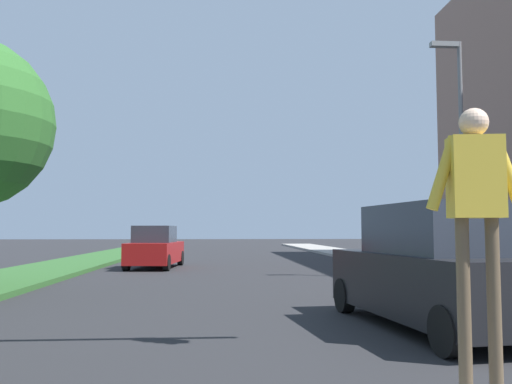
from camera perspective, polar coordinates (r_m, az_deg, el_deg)
ground_plane at (r=26.73m, az=-2.63°, el=-7.41°), size 140.00×140.00×0.00m
median_strip at (r=25.52m, az=-18.64°, el=-7.20°), size 3.18×64.00×0.15m
sidewalk_right at (r=26.08m, az=14.54°, el=-7.21°), size 3.00×64.00×0.15m
street_lamp_right at (r=18.48m, az=20.66°, el=5.65°), size 1.02×0.24×7.50m
pedestrian_performer at (r=4.39m, az=22.30°, el=-2.41°), size 0.75×0.29×2.49m
suv_crossing at (r=9.12m, az=18.65°, el=-7.80°), size 2.43×4.78×1.97m
sedan_midblock at (r=22.83m, az=-10.60°, el=-5.90°), size 2.12×4.48×1.74m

